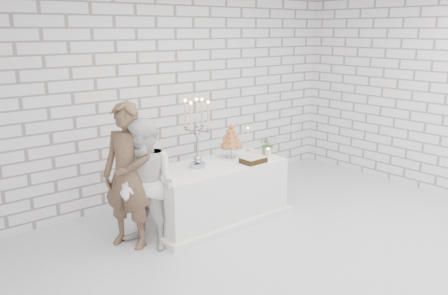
# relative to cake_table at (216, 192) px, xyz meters

# --- Properties ---
(ground) EXTENTS (6.00, 5.00, 0.01)m
(ground) POSITION_rel_cake_table_xyz_m (0.23, -1.31, -0.38)
(ground) COLOR silver
(ground) RESTS_ON ground
(wall_back) EXTENTS (6.00, 0.01, 3.00)m
(wall_back) POSITION_rel_cake_table_xyz_m (0.23, 1.19, 1.12)
(wall_back) COLOR white
(wall_back) RESTS_ON ground
(wall_left) EXTENTS (0.01, 5.00, 3.00)m
(wall_left) POSITION_rel_cake_table_xyz_m (-2.77, -1.31, 1.12)
(wall_left) COLOR white
(wall_left) RESTS_ON ground
(wall_right) EXTENTS (0.01, 5.00, 3.00)m
(wall_right) POSITION_rel_cake_table_xyz_m (3.23, -1.31, 1.12)
(wall_right) COLOR white
(wall_right) RESTS_ON ground
(cake_table) EXTENTS (1.80, 0.80, 0.75)m
(cake_table) POSITION_rel_cake_table_xyz_m (0.00, 0.00, 0.00)
(cake_table) COLOR white
(cake_table) RESTS_ON ground
(groom) EXTENTS (0.64, 0.72, 1.66)m
(groom) POSITION_rel_cake_table_xyz_m (-1.21, 0.06, 0.46)
(groom) COLOR #4E3728
(groom) RESTS_ON ground
(bride) EXTENTS (0.77, 0.87, 1.48)m
(bride) POSITION_rel_cake_table_xyz_m (-1.08, -0.12, 0.37)
(bride) COLOR white
(bride) RESTS_ON ground
(candelabra) EXTENTS (0.44, 0.44, 0.87)m
(candelabra) POSITION_rel_cake_table_xyz_m (-0.25, 0.06, 0.81)
(candelabra) COLOR #9C9DA6
(candelabra) RESTS_ON cake_table
(croquembouche) EXTENTS (0.36, 0.36, 0.47)m
(croquembouche) POSITION_rel_cake_table_xyz_m (0.36, 0.12, 0.61)
(croquembouche) COLOR #A85A2A
(croquembouche) RESTS_ON cake_table
(chocolate_cake) EXTENTS (0.31, 0.23, 0.08)m
(chocolate_cake) POSITION_rel_cake_table_xyz_m (0.41, -0.25, 0.42)
(chocolate_cake) COLOR black
(chocolate_cake) RESTS_ON cake_table
(pillar_candle) EXTENTS (0.10, 0.10, 0.12)m
(pillar_candle) POSITION_rel_cake_table_xyz_m (0.72, -0.21, 0.44)
(pillar_candle) COLOR white
(pillar_candle) RESTS_ON cake_table
(extra_taper) EXTENTS (0.07, 0.07, 0.32)m
(extra_taper) POSITION_rel_cake_table_xyz_m (0.75, 0.23, 0.54)
(extra_taper) COLOR beige
(extra_taper) RESTS_ON cake_table
(flowers) EXTENTS (0.32, 0.30, 0.28)m
(flowers) POSITION_rel_cake_table_xyz_m (0.85, -0.07, 0.52)
(flowers) COLOR #426C34
(flowers) RESTS_ON cake_table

